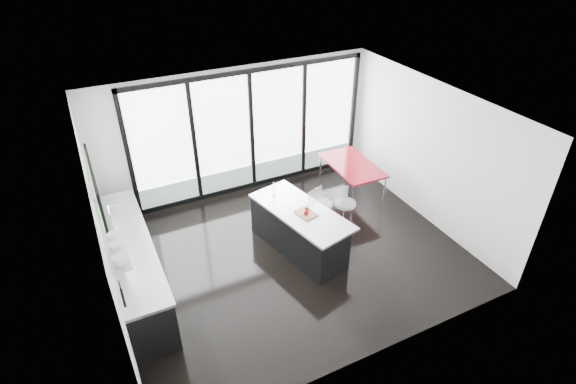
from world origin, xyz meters
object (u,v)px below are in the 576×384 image
island (298,230)px  bar_stool_far (320,219)px  bar_stool_near (344,218)px  red_table (351,180)px

island → bar_stool_far: 0.59m
island → bar_stool_near: 1.01m
bar_stool_near → bar_stool_far: bearing=154.2°
island → bar_stool_near: (1.01, 0.01, -0.06)m
island → bar_stool_far: island is taller
bar_stool_far → red_table: size_ratio=0.51×
bar_stool_near → bar_stool_far: bar_stool_far is taller
bar_stool_far → red_table: (1.29, 0.93, 0.02)m
red_table → bar_stool_far: bearing=-144.3°
island → bar_stool_near: size_ratio=2.99×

